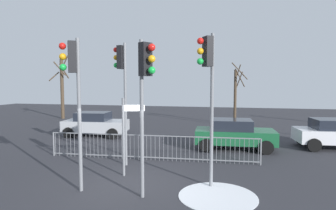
{
  "coord_description": "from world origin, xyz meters",
  "views": [
    {
      "loc": [
        3.2,
        -8.3,
        3.24
      ],
      "look_at": [
        0.75,
        2.8,
        2.36
      ],
      "focal_mm": 30.06,
      "sensor_mm": 36.0,
      "label": 1
    }
  ],
  "objects_px": {
    "car_white_near": "(336,133)",
    "traffic_light_rear_left": "(208,76)",
    "car_green_mid": "(234,134)",
    "car_silver_far": "(95,124)",
    "bare_tree_centre": "(236,94)",
    "traffic_light_rear_right": "(145,83)",
    "traffic_light_mid_right": "(122,76)",
    "bare_tree_left": "(62,87)",
    "traffic_light_foreground_left": "(73,80)",
    "direction_sign_post": "(125,132)"
  },
  "relations": [
    {
      "from": "traffic_light_mid_right",
      "to": "car_green_mid",
      "type": "xyz_separation_m",
      "value": [
        4.35,
        3.67,
        -2.74
      ]
    },
    {
      "from": "car_white_near",
      "to": "traffic_light_rear_left",
      "type": "bearing_deg",
      "value": -136.81
    },
    {
      "from": "traffic_light_rear_left",
      "to": "car_white_near",
      "type": "distance_m",
      "value": 9.2
    },
    {
      "from": "traffic_light_rear_left",
      "to": "traffic_light_mid_right",
      "type": "height_order",
      "value": "traffic_light_mid_right"
    },
    {
      "from": "traffic_light_foreground_left",
      "to": "car_silver_far",
      "type": "relative_size",
      "value": 1.16
    },
    {
      "from": "direction_sign_post",
      "to": "car_green_mid",
      "type": "distance_m",
      "value": 6.23
    },
    {
      "from": "car_silver_far",
      "to": "car_green_mid",
      "type": "bearing_deg",
      "value": -16.67
    },
    {
      "from": "traffic_light_mid_right",
      "to": "car_green_mid",
      "type": "height_order",
      "value": "traffic_light_mid_right"
    },
    {
      "from": "traffic_light_rear_right",
      "to": "car_white_near",
      "type": "distance_m",
      "value": 11.1
    },
    {
      "from": "car_green_mid",
      "to": "car_white_near",
      "type": "distance_m",
      "value": 5.07
    },
    {
      "from": "traffic_light_rear_right",
      "to": "car_white_near",
      "type": "bearing_deg",
      "value": 167.99
    },
    {
      "from": "bare_tree_centre",
      "to": "traffic_light_rear_right",
      "type": "bearing_deg",
      "value": -100.19
    },
    {
      "from": "traffic_light_rear_left",
      "to": "traffic_light_mid_right",
      "type": "distance_m",
      "value": 3.86
    },
    {
      "from": "traffic_light_mid_right",
      "to": "car_green_mid",
      "type": "distance_m",
      "value": 6.31
    },
    {
      "from": "car_silver_far",
      "to": "bare_tree_centre",
      "type": "xyz_separation_m",
      "value": [
        8.5,
        6.74,
        1.62
      ]
    },
    {
      "from": "direction_sign_post",
      "to": "traffic_light_rear_left",
      "type": "bearing_deg",
      "value": -29.01
    },
    {
      "from": "car_white_near",
      "to": "bare_tree_left",
      "type": "height_order",
      "value": "bare_tree_left"
    },
    {
      "from": "traffic_light_foreground_left",
      "to": "car_silver_far",
      "type": "bearing_deg",
      "value": -9.84
    },
    {
      "from": "car_green_mid",
      "to": "bare_tree_centre",
      "type": "bearing_deg",
      "value": 85.6
    },
    {
      "from": "traffic_light_rear_left",
      "to": "car_silver_far",
      "type": "relative_size",
      "value": 1.21
    },
    {
      "from": "traffic_light_foreground_left",
      "to": "traffic_light_mid_right",
      "type": "height_order",
      "value": "traffic_light_mid_right"
    },
    {
      "from": "traffic_light_foreground_left",
      "to": "traffic_light_rear_right",
      "type": "xyz_separation_m",
      "value": [
        2.19,
        -0.05,
        -0.08
      ]
    },
    {
      "from": "car_green_mid",
      "to": "bare_tree_centre",
      "type": "relative_size",
      "value": 0.81
    },
    {
      "from": "car_white_near",
      "to": "traffic_light_mid_right",
      "type": "bearing_deg",
      "value": -157.68
    },
    {
      "from": "car_silver_far",
      "to": "bare_tree_centre",
      "type": "distance_m",
      "value": 10.97
    },
    {
      "from": "car_white_near",
      "to": "bare_tree_left",
      "type": "relative_size",
      "value": 0.69
    },
    {
      "from": "car_white_near",
      "to": "bare_tree_left",
      "type": "distance_m",
      "value": 21.63
    },
    {
      "from": "traffic_light_foreground_left",
      "to": "traffic_light_rear_left",
      "type": "relative_size",
      "value": 0.96
    },
    {
      "from": "traffic_light_foreground_left",
      "to": "traffic_light_rear_left",
      "type": "bearing_deg",
      "value": -105.58
    },
    {
      "from": "traffic_light_rear_left",
      "to": "direction_sign_post",
      "type": "xyz_separation_m",
      "value": [
        -2.87,
        0.48,
        -1.93
      ]
    },
    {
      "from": "traffic_light_foreground_left",
      "to": "bare_tree_centre",
      "type": "height_order",
      "value": "bare_tree_centre"
    },
    {
      "from": "direction_sign_post",
      "to": "car_silver_far",
      "type": "height_order",
      "value": "direction_sign_post"
    },
    {
      "from": "traffic_light_foreground_left",
      "to": "bare_tree_centre",
      "type": "relative_size",
      "value": 0.95
    },
    {
      "from": "traffic_light_rear_right",
      "to": "direction_sign_post",
      "type": "xyz_separation_m",
      "value": [
        -1.26,
        1.74,
        -1.71
      ]
    },
    {
      "from": "car_white_near",
      "to": "traffic_light_rear_right",
      "type": "bearing_deg",
      "value": -138.83
    },
    {
      "from": "direction_sign_post",
      "to": "car_green_mid",
      "type": "bearing_deg",
      "value": 33.04
    },
    {
      "from": "traffic_light_mid_right",
      "to": "direction_sign_post",
      "type": "distance_m",
      "value": 2.39
    },
    {
      "from": "traffic_light_foreground_left",
      "to": "bare_tree_left",
      "type": "bearing_deg",
      "value": 0.85
    },
    {
      "from": "traffic_light_rear_right",
      "to": "traffic_light_mid_right",
      "type": "relative_size",
      "value": 0.93
    },
    {
      "from": "car_silver_far",
      "to": "traffic_light_foreground_left",
      "type": "bearing_deg",
      "value": -71.65
    },
    {
      "from": "traffic_light_rear_right",
      "to": "bare_tree_left",
      "type": "distance_m",
      "value": 20.07
    },
    {
      "from": "traffic_light_rear_left",
      "to": "bare_tree_centre",
      "type": "relative_size",
      "value": 0.99
    },
    {
      "from": "traffic_light_rear_right",
      "to": "car_green_mid",
      "type": "distance_m",
      "value": 7.52
    },
    {
      "from": "traffic_light_rear_right",
      "to": "car_green_mid",
      "type": "bearing_deg",
      "value": -169.3
    },
    {
      "from": "traffic_light_mid_right",
      "to": "car_silver_far",
      "type": "bearing_deg",
      "value": 49.28
    },
    {
      "from": "car_silver_far",
      "to": "car_white_near",
      "type": "bearing_deg",
      "value": -7.14
    },
    {
      "from": "bare_tree_left",
      "to": "bare_tree_centre",
      "type": "bearing_deg",
      "value": -1.7
    },
    {
      "from": "traffic_light_mid_right",
      "to": "car_white_near",
      "type": "relative_size",
      "value": 1.21
    },
    {
      "from": "direction_sign_post",
      "to": "car_silver_far",
      "type": "distance_m",
      "value": 8.05
    },
    {
      "from": "traffic_light_foreground_left",
      "to": "traffic_light_rear_right",
      "type": "bearing_deg",
      "value": -124.49
    }
  ]
}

